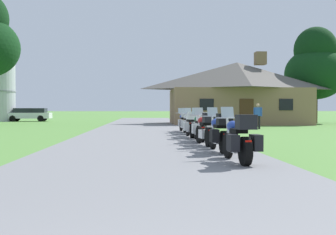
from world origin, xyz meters
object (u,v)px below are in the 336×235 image
at_px(motorcycle_blue_farthest_in_row, 184,122).
at_px(bystander_blue_shirt_near_lodge, 258,115).
at_px(motorcycle_blue_second_in_row, 220,133).
at_px(motorcycle_red_third_in_row, 205,129).
at_px(tree_right_of_lodge, 315,67).
at_px(motorcycle_white_fifth_in_row, 191,125).
at_px(parked_white_suv_far_left, 29,114).
at_px(motorcycle_white_sixth_in_row, 188,123).
at_px(motorcycle_blue_nearest_to_camera, 239,139).
at_px(motorcycle_green_fourth_in_row, 200,127).

relative_size(motorcycle_blue_farthest_in_row, bystander_blue_shirt_near_lodge, 1.25).
height_order(motorcycle_blue_farthest_in_row, bystander_blue_shirt_near_lodge, bystander_blue_shirt_near_lodge).
xyz_separation_m(motorcycle_blue_second_in_row, motorcycle_red_third_in_row, (-0.11, 2.30, 0.01)).
xyz_separation_m(motorcycle_blue_second_in_row, tree_right_of_lodge, (13.58, 26.01, 4.62)).
xyz_separation_m(motorcycle_white_fifth_in_row, parked_white_suv_far_left, (-14.26, 26.99, 0.17)).
relative_size(motorcycle_white_sixth_in_row, parked_white_suv_far_left, 0.45).
xyz_separation_m(motorcycle_red_third_in_row, tree_right_of_lodge, (13.69, 23.71, 4.61)).
height_order(motorcycle_blue_nearest_to_camera, motorcycle_red_third_in_row, same).
height_order(motorcycle_red_third_in_row, motorcycle_white_sixth_in_row, same).
bearing_deg(tree_right_of_lodge, parked_white_suv_far_left, 165.32).
bearing_deg(bystander_blue_shirt_near_lodge, motorcycle_red_third_in_row, 87.24).
relative_size(motorcycle_green_fourth_in_row, motorcycle_white_sixth_in_row, 1.00).
distance_m(motorcycle_white_sixth_in_row, tree_right_of_lodge, 22.33).
xyz_separation_m(motorcycle_red_third_in_row, motorcycle_blue_farthest_in_row, (0.08, 8.51, -0.01)).
bearing_deg(parked_white_suv_far_left, motorcycle_white_fifth_in_row, -153.50).
relative_size(motorcycle_blue_second_in_row, motorcycle_white_fifth_in_row, 1.00).
distance_m(motorcycle_white_fifth_in_row, tree_right_of_lodge, 24.42).
height_order(motorcycle_blue_second_in_row, motorcycle_blue_farthest_in_row, same).
xyz_separation_m(motorcycle_blue_nearest_to_camera, motorcycle_red_third_in_row, (-0.10, 4.76, 0.01)).
relative_size(motorcycle_white_fifth_in_row, tree_right_of_lodge, 0.23).
distance_m(motorcycle_blue_nearest_to_camera, motorcycle_blue_farthest_in_row, 13.27).
xyz_separation_m(motorcycle_blue_farthest_in_row, parked_white_suv_far_left, (-14.37, 22.53, 0.17)).
xyz_separation_m(motorcycle_blue_nearest_to_camera, bystander_blue_shirt_near_lodge, (5.19, 17.36, 0.32)).
height_order(motorcycle_blue_second_in_row, tree_right_of_lodge, tree_right_of_lodge).
distance_m(motorcycle_blue_second_in_row, motorcycle_red_third_in_row, 2.30).
distance_m(motorcycle_green_fourth_in_row, parked_white_suv_far_left, 32.47).
bearing_deg(motorcycle_red_third_in_row, motorcycle_blue_second_in_row, -93.00).
height_order(motorcycle_green_fourth_in_row, motorcycle_white_sixth_in_row, same).
bearing_deg(motorcycle_blue_nearest_to_camera, motorcycle_white_fifth_in_row, 87.10).
distance_m(motorcycle_blue_nearest_to_camera, motorcycle_red_third_in_row, 4.76).
bearing_deg(motorcycle_red_third_in_row, tree_right_of_lodge, 54.27).
bearing_deg(motorcycle_white_sixth_in_row, motorcycle_blue_nearest_to_camera, -92.41).
height_order(motorcycle_white_fifth_in_row, motorcycle_blue_farthest_in_row, same).
bearing_deg(motorcycle_blue_nearest_to_camera, motorcycle_red_third_in_row, 87.42).
height_order(motorcycle_blue_nearest_to_camera, tree_right_of_lodge, tree_right_of_lodge).
relative_size(motorcycle_white_sixth_in_row, tree_right_of_lodge, 0.23).
xyz_separation_m(motorcycle_blue_nearest_to_camera, motorcycle_blue_second_in_row, (0.01, 2.46, 0.00)).
relative_size(motorcycle_blue_nearest_to_camera, tree_right_of_lodge, 0.23).
distance_m(motorcycle_blue_nearest_to_camera, motorcycle_blue_second_in_row, 2.46).
relative_size(motorcycle_blue_second_in_row, tree_right_of_lodge, 0.23).
xyz_separation_m(motorcycle_green_fourth_in_row, motorcycle_white_sixth_in_row, (0.01, 4.68, 0.00)).
bearing_deg(motorcycle_blue_farthest_in_row, motorcycle_red_third_in_row, -94.35).
bearing_deg(motorcycle_green_fourth_in_row, motorcycle_blue_second_in_row, -91.17).
xyz_separation_m(motorcycle_red_third_in_row, motorcycle_white_sixth_in_row, (0.10, 6.61, -0.01)).
distance_m(motorcycle_white_sixth_in_row, motorcycle_blue_farthest_in_row, 1.90).
height_order(motorcycle_red_third_in_row, tree_right_of_lodge, tree_right_of_lodge).
relative_size(motorcycle_white_sixth_in_row, bystander_blue_shirt_near_lodge, 1.25).
height_order(motorcycle_green_fourth_in_row, motorcycle_white_fifth_in_row, same).
relative_size(motorcycle_blue_farthest_in_row, tree_right_of_lodge, 0.23).
bearing_deg(motorcycle_red_third_in_row, motorcycle_white_fifth_in_row, 84.79).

